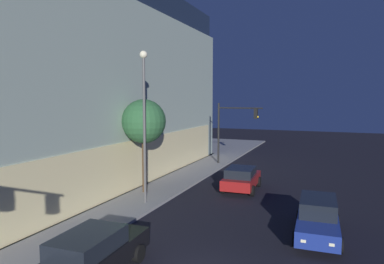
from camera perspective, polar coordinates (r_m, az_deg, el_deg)
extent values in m
cube|color=#FDE9A7|center=(24.45, -9.35, -5.02)|extent=(28.56, 0.60, 3.30)
cylinder|color=black|center=(32.91, 4.36, -0.19)|extent=(0.18, 0.18, 5.66)
cylinder|color=black|center=(32.22, 7.88, 3.90)|extent=(0.17, 4.10, 0.12)
cube|color=black|center=(31.92, 10.37, 2.95)|extent=(0.32, 0.32, 0.90)
sphere|color=yellow|center=(31.90, 10.68, 2.44)|extent=(0.18, 0.18, 0.18)
cylinder|color=#525252|center=(20.33, -7.76, 0.15)|extent=(0.16, 0.16, 8.40)
sphere|color=#F9EFC6|center=(20.40, -7.93, 12.41)|extent=(0.44, 0.44, 0.44)
cylinder|color=#4B331E|center=(22.96, -7.77, -5.44)|extent=(0.29, 0.29, 3.49)
sphere|color=#2A5C33|center=(22.59, -7.87, 1.75)|extent=(2.84, 2.84, 2.84)
cube|color=black|center=(13.40, -15.61, -19.06)|extent=(4.87, 2.03, 0.71)
cube|color=black|center=(12.87, -16.67, -16.90)|extent=(2.64, 1.76, 0.63)
cube|color=#F9F4CC|center=(15.48, -12.09, -15.54)|extent=(0.13, 0.20, 0.12)
cube|color=#F9F4CC|center=(14.96, -8.34, -16.25)|extent=(0.13, 0.20, 0.12)
cylinder|color=black|center=(15.15, -15.12, -17.56)|extent=(0.69, 0.27, 0.68)
cylinder|color=black|center=(14.24, -8.69, -18.97)|extent=(0.69, 0.27, 0.68)
cube|color=navy|center=(17.18, 19.81, -13.72)|extent=(4.85, 1.92, 0.66)
cube|color=black|center=(17.32, 19.89, -11.20)|extent=(2.63, 1.66, 0.70)
cube|color=#F9F4CC|center=(15.00, 21.84, -16.66)|extent=(0.13, 0.20, 0.12)
cube|color=#F9F4CC|center=(14.99, 17.71, -16.54)|extent=(0.13, 0.20, 0.12)
cylinder|color=black|center=(15.93, 22.99, -16.65)|extent=(0.67, 0.27, 0.66)
cylinder|color=black|center=(15.92, 16.51, -16.45)|extent=(0.67, 0.27, 0.66)
cylinder|color=black|center=(18.72, 22.52, -13.28)|extent=(0.67, 0.27, 0.66)
cylinder|color=black|center=(18.71, 17.08, -13.11)|extent=(0.67, 0.27, 0.66)
cube|color=maroon|center=(24.29, 8.09, -7.77)|extent=(4.31, 2.14, 0.66)
cube|color=black|center=(23.86, 7.95, -6.49)|extent=(2.39, 1.86, 0.58)
cube|color=#F9F4CC|center=(26.38, 7.75, -6.71)|extent=(0.13, 0.21, 0.12)
cube|color=#F9F4CC|center=(26.17, 10.27, -6.84)|extent=(0.13, 0.21, 0.12)
cylinder|color=black|center=(25.82, 6.53, -7.71)|extent=(0.70, 0.27, 0.69)
cylinder|color=black|center=(25.46, 10.85, -7.96)|extent=(0.70, 0.27, 0.69)
cylinder|color=black|center=(23.35, 5.04, -9.12)|extent=(0.70, 0.27, 0.69)
cylinder|color=black|center=(22.95, 9.82, -9.43)|extent=(0.70, 0.27, 0.69)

